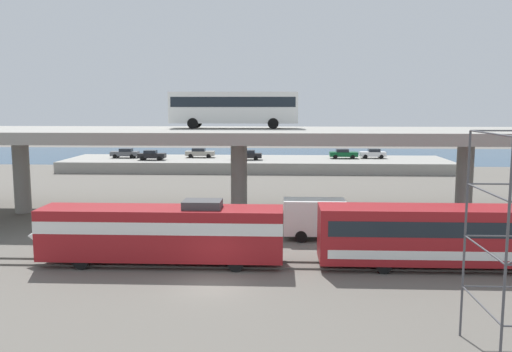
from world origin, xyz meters
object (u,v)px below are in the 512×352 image
object	(u,v)px
service_truck_west	(326,218)
parked_car_3	(373,153)
train_locomotive	(150,231)
transit_bus_on_overpass	(234,106)
parked_car_1	(200,153)
train_coach_lead	(498,235)
parked_car_0	(125,153)
parked_car_4	(152,155)
parked_car_5	(247,155)
parked_car_2	(343,154)

from	to	relation	value
service_truck_west	parked_car_3	distance (m)	47.09
train_locomotive	parked_car_3	distance (m)	57.50
transit_bus_on_overpass	parked_car_1	size ratio (longest dim) A/B	2.61
train_coach_lead	parked_car_0	size ratio (longest dim) A/B	5.09
train_locomotive	parked_car_0	bearing A→B (deg)	-72.33
train_locomotive	transit_bus_on_overpass	bearing A→B (deg)	-102.08
train_locomotive	train_coach_lead	world-z (taller)	train_locomotive
train_locomotive	parked_car_4	xyz separation A→B (m)	(-11.43, 48.45, 0.23)
parked_car_5	parked_car_4	bearing A→B (deg)	3.77
service_truck_west	parked_car_2	world-z (taller)	parked_car_2
service_truck_west	parked_car_2	distance (m)	45.60
parked_car_2	train_coach_lead	bearing A→B (deg)	-86.03
train_locomotive	parked_car_3	bearing A→B (deg)	-113.33
transit_bus_on_overpass	parked_car_2	distance (m)	37.77
parked_car_2	parked_car_3	bearing A→B (deg)	7.38
train_coach_lead	parked_car_0	distance (m)	64.12
parked_car_0	parked_car_5	size ratio (longest dim) A/B	0.95
train_locomotive	train_coach_lead	bearing A→B (deg)	-180.00
parked_car_3	train_coach_lead	bearing A→B (deg)	88.83
parked_car_1	parked_car_3	bearing A→B (deg)	0.17
service_truck_west	parked_car_0	distance (m)	52.67
train_coach_lead	transit_bus_on_overpass	world-z (taller)	transit_bus_on_overpass
parked_car_5	parked_car_0	bearing A→B (deg)	-6.27
parked_car_0	parked_car_2	world-z (taller)	same
transit_bus_on_overpass	parked_car_2	size ratio (longest dim) A/B	2.76
transit_bus_on_overpass	train_coach_lead	bearing A→B (deg)	-45.28
parked_car_2	train_locomotive	bearing A→B (deg)	-109.10
parked_car_2	parked_car_5	size ratio (longest dim) A/B	0.95
train_locomotive	parked_car_1	xyz separation A→B (m)	(-4.65, 52.71, 0.23)
train_coach_lead	parked_car_2	world-z (taller)	train_coach_lead
train_coach_lead	parked_car_1	world-z (taller)	train_coach_lead
parked_car_4	parked_car_5	world-z (taller)	same
parked_car_0	parked_car_1	bearing A→B (deg)	-174.40
parked_car_1	parked_car_2	xyz separation A→B (m)	(22.72, -0.53, 0.00)
parked_car_1	parked_car_4	bearing A→B (deg)	-147.82
train_locomotive	service_truck_west	size ratio (longest dim) A/B	2.41
parked_car_3	parked_car_5	world-z (taller)	same
train_coach_lead	parked_car_4	world-z (taller)	train_coach_lead
transit_bus_on_overpass	service_truck_west	world-z (taller)	transit_bus_on_overpass
parked_car_5	train_coach_lead	bearing A→B (deg)	110.61
parked_car_2	parked_car_4	bearing A→B (deg)	-172.79
train_coach_lead	parked_car_5	size ratio (longest dim) A/B	4.82
train_locomotive	parked_car_4	world-z (taller)	train_locomotive
parked_car_2	parked_car_3	world-z (taller)	same
transit_bus_on_overpass	parked_car_4	distance (m)	34.88
parked_car_0	parked_car_5	distance (m)	19.66
service_truck_west	parked_car_2	xyz separation A→B (m)	(6.37, 45.15, 0.78)
train_locomotive	parked_car_3	size ratio (longest dim) A/B	4.09
train_coach_lead	service_truck_west	xyz separation A→B (m)	(-9.99, 7.03, -0.53)
train_locomotive	parked_car_0	xyz separation A→B (m)	(-16.42, 51.56, 0.23)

